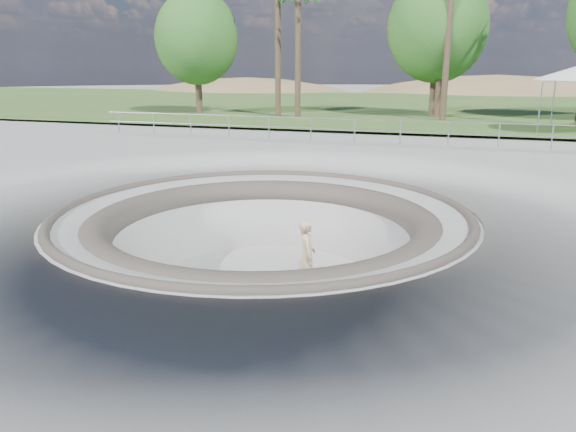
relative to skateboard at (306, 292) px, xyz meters
name	(u,v)px	position (x,y,z in m)	size (l,w,h in m)	color
ground	(263,212)	(-1.23, 0.35, 1.83)	(180.00, 180.00, 0.00)	#A5A5A0
skate_bowl	(264,281)	(-1.23, 0.35, 0.00)	(14.00, 14.00, 4.10)	#A5A5A0
grass_strip	(406,106)	(-1.23, 34.35, 2.05)	(180.00, 36.00, 0.12)	#3B5B24
distant_hills	(454,154)	(2.55, 57.52, -5.19)	(103.20, 45.00, 28.60)	brown
safety_railing	(355,130)	(-1.23, 12.35, 2.52)	(25.00, 0.06, 1.03)	#95979D
skateboard	(306,292)	(0.00, 0.00, 0.00)	(0.89, 0.49, 0.09)	olive
skater	(307,256)	(0.00, 0.00, 0.93)	(0.66, 0.43, 1.82)	#D3B088
bushy_tree_left	(197,38)	(-13.80, 22.69, 6.95)	(5.53, 5.03, 7.98)	brown
bushy_tree_mid	(437,28)	(1.35, 24.97, 7.45)	(6.09, 5.54, 8.79)	brown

